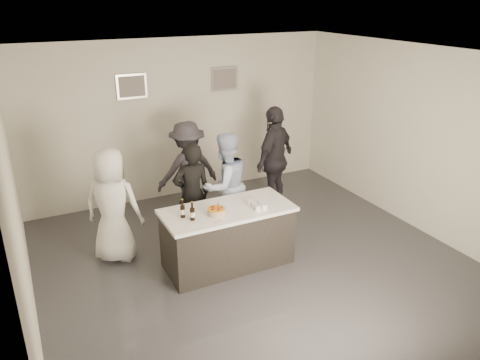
{
  "coord_description": "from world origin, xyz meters",
  "views": [
    {
      "loc": [
        -2.86,
        -5.25,
        3.72
      ],
      "look_at": [
        0.0,
        0.5,
        1.15
      ],
      "focal_mm": 35.0,
      "sensor_mm": 36.0,
      "label": 1
    }
  ],
  "objects_px": {
    "person_main_blue": "(225,186)",
    "person_guest_right": "(275,159)",
    "beer_bottle_a": "(183,209)",
    "person_guest_left": "(113,206)",
    "person_main_black": "(192,194)",
    "person_guest_back": "(188,170)",
    "cake": "(216,212)",
    "beer_bottle_b": "(192,211)",
    "bar_counter": "(228,237)"
  },
  "relations": [
    {
      "from": "beer_bottle_b",
      "to": "person_main_black",
      "type": "height_order",
      "value": "person_main_black"
    },
    {
      "from": "person_guest_right",
      "to": "beer_bottle_b",
      "type": "bearing_deg",
      "value": 3.67
    },
    {
      "from": "beer_bottle_a",
      "to": "person_guest_right",
      "type": "height_order",
      "value": "person_guest_right"
    },
    {
      "from": "person_guest_left",
      "to": "beer_bottle_b",
      "type": "bearing_deg",
      "value": 163.12
    },
    {
      "from": "person_main_blue",
      "to": "person_guest_left",
      "type": "height_order",
      "value": "person_main_blue"
    },
    {
      "from": "beer_bottle_a",
      "to": "person_main_blue",
      "type": "relative_size",
      "value": 0.15
    },
    {
      "from": "beer_bottle_a",
      "to": "person_main_blue",
      "type": "distance_m",
      "value": 1.32
    },
    {
      "from": "person_main_blue",
      "to": "person_guest_back",
      "type": "xyz_separation_m",
      "value": [
        -0.27,
        0.97,
        -0.01
      ]
    },
    {
      "from": "person_main_black",
      "to": "person_main_blue",
      "type": "xyz_separation_m",
      "value": [
        0.57,
        0.01,
        0.04
      ]
    },
    {
      "from": "bar_counter",
      "to": "person_main_black",
      "type": "xyz_separation_m",
      "value": [
        -0.21,
        0.85,
        0.38
      ]
    },
    {
      "from": "bar_counter",
      "to": "beer_bottle_a",
      "type": "distance_m",
      "value": 0.88
    },
    {
      "from": "bar_counter",
      "to": "person_guest_back",
      "type": "xyz_separation_m",
      "value": [
        0.09,
        1.82,
        0.41
      ]
    },
    {
      "from": "cake",
      "to": "beer_bottle_b",
      "type": "distance_m",
      "value": 0.37
    },
    {
      "from": "person_guest_right",
      "to": "person_guest_back",
      "type": "height_order",
      "value": "person_guest_right"
    },
    {
      "from": "bar_counter",
      "to": "person_main_black",
      "type": "height_order",
      "value": "person_main_black"
    },
    {
      "from": "bar_counter",
      "to": "person_main_blue",
      "type": "height_order",
      "value": "person_main_blue"
    },
    {
      "from": "person_guest_left",
      "to": "cake",
      "type": "bearing_deg",
      "value": 173.38
    },
    {
      "from": "beer_bottle_b",
      "to": "person_main_black",
      "type": "distance_m",
      "value": 1.04
    },
    {
      "from": "beer_bottle_a",
      "to": "person_guest_left",
      "type": "bearing_deg",
      "value": 130.97
    },
    {
      "from": "cake",
      "to": "person_guest_right",
      "type": "distance_m",
      "value": 2.32
    },
    {
      "from": "bar_counter",
      "to": "beer_bottle_b",
      "type": "relative_size",
      "value": 7.15
    },
    {
      "from": "beer_bottle_a",
      "to": "beer_bottle_b",
      "type": "distance_m",
      "value": 0.16
    },
    {
      "from": "bar_counter",
      "to": "person_guest_right",
      "type": "height_order",
      "value": "person_guest_right"
    },
    {
      "from": "person_main_black",
      "to": "person_main_blue",
      "type": "bearing_deg",
      "value": -177.82
    },
    {
      "from": "beer_bottle_a",
      "to": "person_guest_back",
      "type": "height_order",
      "value": "person_guest_back"
    },
    {
      "from": "person_main_black",
      "to": "person_guest_left",
      "type": "height_order",
      "value": "person_guest_left"
    },
    {
      "from": "cake",
      "to": "beer_bottle_b",
      "type": "bearing_deg",
      "value": -178.01
    },
    {
      "from": "beer_bottle_b",
      "to": "person_guest_left",
      "type": "height_order",
      "value": "person_guest_left"
    },
    {
      "from": "cake",
      "to": "person_guest_left",
      "type": "distance_m",
      "value": 1.56
    },
    {
      "from": "person_main_black",
      "to": "person_guest_back",
      "type": "height_order",
      "value": "person_guest_back"
    },
    {
      "from": "cake",
      "to": "beer_bottle_b",
      "type": "xyz_separation_m",
      "value": [
        -0.35,
        -0.01,
        0.09
      ]
    },
    {
      "from": "beer_bottle_a",
      "to": "person_guest_left",
      "type": "relative_size",
      "value": 0.15
    },
    {
      "from": "beer_bottle_a",
      "to": "person_guest_left",
      "type": "distance_m",
      "value": 1.17
    },
    {
      "from": "person_main_blue",
      "to": "person_guest_right",
      "type": "relative_size",
      "value": 0.9
    },
    {
      "from": "cake",
      "to": "person_main_black",
      "type": "xyz_separation_m",
      "value": [
        0.0,
        0.94,
        -0.11
      ]
    },
    {
      "from": "person_guest_left",
      "to": "person_guest_right",
      "type": "relative_size",
      "value": 0.89
    },
    {
      "from": "beer_bottle_b",
      "to": "cake",
      "type": "bearing_deg",
      "value": 1.99
    },
    {
      "from": "cake",
      "to": "person_guest_left",
      "type": "height_order",
      "value": "person_guest_left"
    },
    {
      "from": "beer_bottle_a",
      "to": "person_guest_right",
      "type": "bearing_deg",
      "value": 31.24
    },
    {
      "from": "bar_counter",
      "to": "cake",
      "type": "height_order",
      "value": "cake"
    },
    {
      "from": "person_guest_left",
      "to": "bar_counter",
      "type": "bearing_deg",
      "value": -179.34
    },
    {
      "from": "person_main_blue",
      "to": "person_guest_back",
      "type": "bearing_deg",
      "value": -87.31
    },
    {
      "from": "person_main_black",
      "to": "beer_bottle_a",
      "type": "bearing_deg",
      "value": 63.17
    },
    {
      "from": "beer_bottle_a",
      "to": "beer_bottle_b",
      "type": "bearing_deg",
      "value": -56.89
    },
    {
      "from": "person_guest_back",
      "to": "bar_counter",
      "type": "bearing_deg",
      "value": 84.09
    },
    {
      "from": "person_guest_back",
      "to": "person_main_blue",
      "type": "bearing_deg",
      "value": 102.43
    },
    {
      "from": "cake",
      "to": "beer_bottle_b",
      "type": "height_order",
      "value": "beer_bottle_b"
    },
    {
      "from": "person_main_blue",
      "to": "cake",
      "type": "bearing_deg",
      "value": 46.07
    },
    {
      "from": "beer_bottle_a",
      "to": "person_guest_right",
      "type": "distance_m",
      "value": 2.61
    },
    {
      "from": "cake",
      "to": "person_main_black",
      "type": "distance_m",
      "value": 0.95
    }
  ]
}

